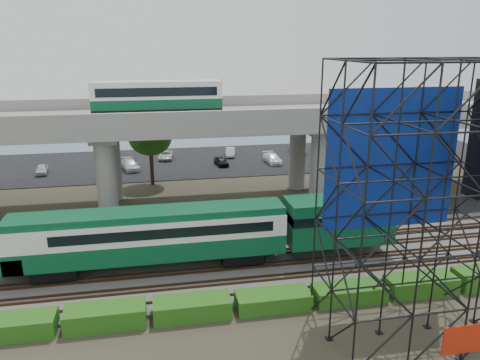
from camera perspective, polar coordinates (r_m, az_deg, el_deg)
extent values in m
plane|color=#474233|center=(33.57, 0.43, -11.69)|extent=(140.00, 140.00, 0.00)
cube|color=slate|center=(35.27, -0.21, -10.05)|extent=(90.00, 12.00, 0.20)
cube|color=black|center=(42.97, -2.32, -5.17)|extent=(90.00, 5.00, 0.08)
cube|color=black|center=(65.25, -5.43, 2.28)|extent=(90.00, 18.00, 0.08)
cube|color=slate|center=(86.70, -6.87, 5.71)|extent=(140.00, 40.00, 0.03)
cube|color=#472D1E|center=(31.10, 1.44, -13.54)|extent=(90.00, 0.08, 0.16)
cube|color=#472D1E|center=(32.33, 0.89, -12.30)|extent=(90.00, 0.08, 0.16)
cube|color=#472D1E|center=(32.81, 0.68, -11.84)|extent=(90.00, 0.08, 0.16)
cube|color=#472D1E|center=(34.06, 0.19, -10.72)|extent=(90.00, 0.08, 0.16)
cube|color=#472D1E|center=(34.55, 0.01, -10.31)|extent=(90.00, 0.08, 0.16)
cube|color=#472D1E|center=(35.83, -0.43, -9.29)|extent=(90.00, 0.08, 0.16)
cube|color=#472D1E|center=(36.32, -0.59, -8.92)|extent=(90.00, 0.08, 0.16)
cube|color=#472D1E|center=(37.61, -0.99, -8.00)|extent=(90.00, 0.08, 0.16)
cube|color=#472D1E|center=(38.12, -1.14, -7.66)|extent=(90.00, 0.08, 0.16)
cube|color=#472D1E|center=(39.42, -1.49, -6.82)|extent=(90.00, 0.08, 0.16)
cube|color=black|center=(35.16, -21.50, -10.08)|extent=(3.00, 2.20, 0.90)
cube|color=black|center=(35.00, 0.13, -8.98)|extent=(3.00, 2.20, 0.90)
cube|color=#0B4D2C|center=(33.99, -10.79, -7.95)|extent=(19.00, 3.00, 1.40)
cube|color=white|center=(33.43, -10.93, -5.69)|extent=(19.00, 3.00, 1.50)
cube|color=#0B4D2C|center=(33.07, -11.02, -4.08)|extent=(19.00, 2.60, 0.50)
cube|color=black|center=(33.41, -9.21, -5.52)|extent=(15.00, 3.06, 0.70)
ellipsoid|color=white|center=(35.07, -26.69, -7.11)|extent=(3.60, 3.00, 3.20)
cube|color=#0B4D2C|center=(35.47, -26.48, -8.68)|extent=(2.60, 3.00, 1.10)
cube|color=#0B4D2C|center=(36.22, 11.90, -4.75)|extent=(8.00, 3.00, 3.40)
cube|color=#9E9B93|center=(46.00, -3.48, 7.32)|extent=(80.00, 12.00, 1.20)
cube|color=#9E9B93|center=(40.20, -2.43, 7.69)|extent=(80.00, 0.50, 1.10)
cube|color=#9E9B93|center=(51.50, -4.36, 9.55)|extent=(80.00, 0.50, 1.10)
cylinder|color=#9E9B93|center=(43.39, -15.96, -0.07)|extent=(1.80, 1.80, 8.00)
cylinder|color=#9E9B93|center=(50.14, -15.34, 2.14)|extent=(1.80, 1.80, 8.00)
cube|color=#9E9B93|center=(45.96, -15.98, 5.57)|extent=(2.40, 9.00, 0.60)
cylinder|color=#9E9B93|center=(46.00, 9.65, 1.25)|extent=(1.80, 1.80, 8.00)
cylinder|color=#9E9B93|center=(52.42, 7.01, 3.21)|extent=(1.80, 1.80, 8.00)
cube|color=#9E9B93|center=(48.44, 8.42, 6.55)|extent=(2.40, 9.00, 0.60)
cylinder|color=#9E9B93|center=(60.35, 23.55, 3.69)|extent=(1.80, 1.80, 8.00)
cube|color=#9E9B93|center=(56.93, 25.92, 6.53)|extent=(2.40, 9.00, 0.60)
cube|color=black|center=(45.49, -9.96, 8.21)|extent=(12.00, 2.50, 0.70)
cube|color=#0B4D2C|center=(45.39, -10.01, 9.21)|extent=(12.00, 2.50, 0.90)
cube|color=white|center=(45.27, -10.07, 10.59)|extent=(12.00, 2.50, 1.30)
cube|color=black|center=(45.27, -10.08, 10.66)|extent=(11.00, 2.56, 0.80)
cube|color=white|center=(45.21, -10.13, 11.60)|extent=(12.00, 2.40, 0.30)
cube|color=navy|center=(28.41, 18.01, 2.36)|extent=(8.10, 0.08, 8.25)
cube|color=red|center=(27.58, 25.64, -17.10)|extent=(2.40, 0.08, 1.60)
cube|color=black|center=(29.57, 19.30, -16.82)|extent=(9.36, 6.36, 0.08)
cube|color=#1F5212|center=(30.18, -25.91, -15.77)|extent=(4.60, 1.80, 1.10)
cube|color=#1F5212|center=(29.20, -16.06, -15.67)|extent=(4.60, 1.80, 1.20)
cube|color=#1F5212|center=(29.10, -5.86, -15.23)|extent=(4.60, 1.80, 1.15)
cube|color=#1F5212|center=(29.87, 4.05, -14.42)|extent=(4.60, 1.80, 1.03)
cube|color=#1F5212|center=(31.40, 13.15, -13.23)|extent=(4.60, 1.80, 1.01)
cube|color=#1F5212|center=(33.58, 21.16, -11.80)|extent=(4.60, 1.80, 1.12)
cylinder|color=#382314|center=(47.95, 14.04, -0.38)|extent=(0.44, 0.44, 4.80)
ellipsoid|color=#1F5212|center=(47.16, 14.31, 3.35)|extent=(4.94, 4.94, 4.18)
cylinder|color=#382314|center=(54.72, -10.72, 1.88)|extent=(0.44, 0.44, 4.80)
ellipsoid|color=#1F5212|center=(54.03, -10.90, 5.16)|extent=(4.94, 4.94, 4.18)
imported|color=beige|center=(63.43, -23.01, 1.20)|extent=(1.69, 3.49, 1.15)
imported|color=#ACAEB4|center=(67.09, -16.12, 2.66)|extent=(1.53, 3.76, 1.21)
imported|color=#BABCC3|center=(61.98, -13.26, 1.82)|extent=(2.85, 4.79, 1.30)
imported|color=#BABABA|center=(66.82, -9.04, 3.02)|extent=(2.29, 4.25, 1.13)
imported|color=black|center=(62.58, -2.31, 2.31)|extent=(1.84, 3.52, 1.14)
imported|color=#B8BAC1|center=(67.70, -1.19, 3.42)|extent=(1.91, 3.84, 1.21)
imported|color=white|center=(63.97, 3.97, 2.65)|extent=(2.08, 4.46, 1.26)
imported|color=#9C9FA4|center=(70.06, 7.02, 3.78)|extent=(2.83, 4.95, 1.30)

